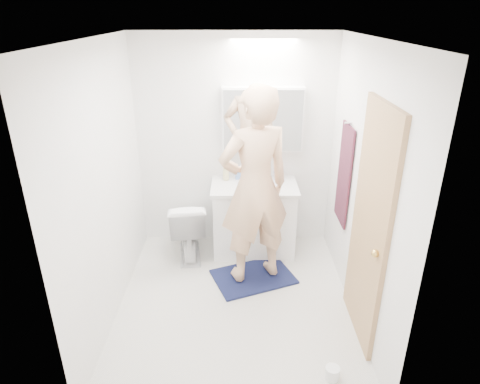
{
  "coord_description": "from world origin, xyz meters",
  "views": [
    {
      "loc": [
        0.03,
        -3.26,
        2.6
      ],
      "look_at": [
        0.05,
        0.25,
        1.05
      ],
      "focal_mm": 31.18,
      "sensor_mm": 36.0,
      "label": 1
    }
  ],
  "objects_px": {
    "toothbrush_cup": "(278,175)",
    "toilet_paper_roll": "(332,373)",
    "toilet": "(188,227)",
    "vanity_cabinet": "(254,220)",
    "soap_bottle_a": "(226,172)",
    "person": "(255,188)",
    "soap_bottle_b": "(239,172)",
    "medicine_cabinet": "(263,119)"
  },
  "relations": [
    {
      "from": "toothbrush_cup",
      "to": "toilet_paper_roll",
      "type": "xyz_separation_m",
      "value": [
        0.26,
        -2.04,
        -0.82
      ]
    },
    {
      "from": "toilet",
      "to": "toilet_paper_roll",
      "type": "distance_m",
      "value": 2.2
    },
    {
      "from": "toothbrush_cup",
      "to": "toilet_paper_roll",
      "type": "height_order",
      "value": "toothbrush_cup"
    },
    {
      "from": "vanity_cabinet",
      "to": "toothbrush_cup",
      "type": "height_order",
      "value": "toothbrush_cup"
    },
    {
      "from": "soap_bottle_a",
      "to": "toilet_paper_roll",
      "type": "distance_m",
      "value": 2.37
    },
    {
      "from": "soap_bottle_a",
      "to": "toilet",
      "type": "bearing_deg",
      "value": -148.36
    },
    {
      "from": "toilet",
      "to": "toilet_paper_roll",
      "type": "xyz_separation_m",
      "value": [
        1.28,
        -1.76,
        -0.3
      ]
    },
    {
      "from": "toilet",
      "to": "person",
      "type": "relative_size",
      "value": 0.36
    },
    {
      "from": "toothbrush_cup",
      "to": "person",
      "type": "bearing_deg",
      "value": -111.91
    },
    {
      "from": "vanity_cabinet",
      "to": "soap_bottle_b",
      "type": "bearing_deg",
      "value": 132.83
    },
    {
      "from": "toilet",
      "to": "soap_bottle_a",
      "type": "distance_m",
      "value": 0.76
    },
    {
      "from": "medicine_cabinet",
      "to": "person",
      "type": "height_order",
      "value": "person"
    },
    {
      "from": "soap_bottle_b",
      "to": "soap_bottle_a",
      "type": "bearing_deg",
      "value": -168.59
    },
    {
      "from": "soap_bottle_b",
      "to": "toilet_paper_roll",
      "type": "height_order",
      "value": "soap_bottle_b"
    },
    {
      "from": "medicine_cabinet",
      "to": "toothbrush_cup",
      "type": "relative_size",
      "value": 8.21
    },
    {
      "from": "soap_bottle_a",
      "to": "soap_bottle_b",
      "type": "distance_m",
      "value": 0.15
    },
    {
      "from": "soap_bottle_a",
      "to": "soap_bottle_b",
      "type": "xyz_separation_m",
      "value": [
        0.15,
        0.03,
        -0.02
      ]
    },
    {
      "from": "toilet_paper_roll",
      "to": "toilet",
      "type": "bearing_deg",
      "value": 126.04
    },
    {
      "from": "medicine_cabinet",
      "to": "toilet_paper_roll",
      "type": "xyz_separation_m",
      "value": [
        0.45,
        -2.09,
        -1.45
      ]
    },
    {
      "from": "medicine_cabinet",
      "to": "toilet",
      "type": "relative_size",
      "value": 1.25
    },
    {
      "from": "soap_bottle_b",
      "to": "toothbrush_cup",
      "type": "xyz_separation_m",
      "value": [
        0.44,
        -0.02,
        -0.03
      ]
    },
    {
      "from": "person",
      "to": "toothbrush_cup",
      "type": "relative_size",
      "value": 18.37
    },
    {
      "from": "vanity_cabinet",
      "to": "soap_bottle_a",
      "type": "height_order",
      "value": "soap_bottle_a"
    },
    {
      "from": "toilet_paper_roll",
      "to": "soap_bottle_b",
      "type": "bearing_deg",
      "value": 108.88
    },
    {
      "from": "vanity_cabinet",
      "to": "toilet",
      "type": "distance_m",
      "value": 0.76
    },
    {
      "from": "medicine_cabinet",
      "to": "soap_bottle_a",
      "type": "relative_size",
      "value": 4.45
    },
    {
      "from": "soap_bottle_a",
      "to": "toothbrush_cup",
      "type": "relative_size",
      "value": 1.85
    },
    {
      "from": "medicine_cabinet",
      "to": "toothbrush_cup",
      "type": "distance_m",
      "value": 0.66
    },
    {
      "from": "toilet",
      "to": "vanity_cabinet",
      "type": "bearing_deg",
      "value": -178.9
    },
    {
      "from": "vanity_cabinet",
      "to": "toothbrush_cup",
      "type": "relative_size",
      "value": 8.39
    },
    {
      "from": "soap_bottle_b",
      "to": "toilet_paper_roll",
      "type": "xyz_separation_m",
      "value": [
        0.7,
        -2.06,
        -0.85
      ]
    },
    {
      "from": "vanity_cabinet",
      "to": "toilet",
      "type": "xyz_separation_m",
      "value": [
        -0.75,
        -0.11,
        -0.04
      ]
    },
    {
      "from": "vanity_cabinet",
      "to": "medicine_cabinet",
      "type": "height_order",
      "value": "medicine_cabinet"
    },
    {
      "from": "soap_bottle_a",
      "to": "toothbrush_cup",
      "type": "distance_m",
      "value": 0.59
    },
    {
      "from": "vanity_cabinet",
      "to": "toothbrush_cup",
      "type": "xyz_separation_m",
      "value": [
        0.28,
        0.16,
        0.48
      ]
    },
    {
      "from": "vanity_cabinet",
      "to": "soap_bottle_b",
      "type": "distance_m",
      "value": 0.57
    },
    {
      "from": "soap_bottle_a",
      "to": "toothbrush_cup",
      "type": "xyz_separation_m",
      "value": [
        0.59,
        0.01,
        -0.05
      ]
    },
    {
      "from": "toilet",
      "to": "toothbrush_cup",
      "type": "bearing_deg",
      "value": -172.59
    },
    {
      "from": "medicine_cabinet",
      "to": "toilet_paper_roll",
      "type": "bearing_deg",
      "value": -77.85
    },
    {
      "from": "medicine_cabinet",
      "to": "soap_bottle_b",
      "type": "distance_m",
      "value": 0.65
    },
    {
      "from": "toilet",
      "to": "soap_bottle_b",
      "type": "bearing_deg",
      "value": -160.66
    },
    {
      "from": "toilet",
      "to": "toilet_paper_roll",
      "type": "bearing_deg",
      "value": 118.37
    }
  ]
}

